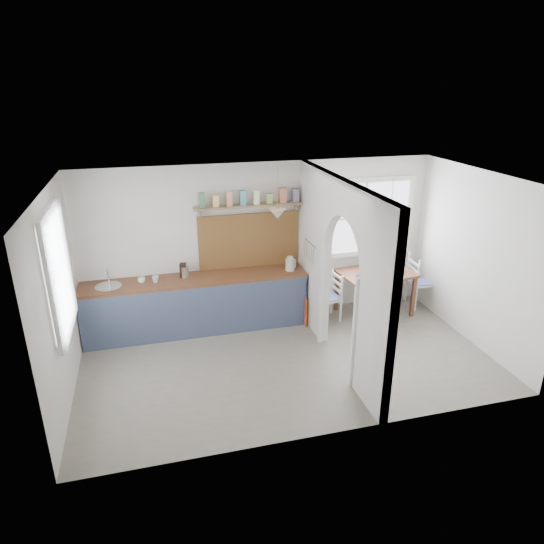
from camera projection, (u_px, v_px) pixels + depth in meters
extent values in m
cube|color=gray|center=(288.00, 361.00, 6.99)|extent=(5.80, 3.20, 0.01)
cube|color=silver|center=(290.00, 181.00, 6.03)|extent=(5.80, 3.20, 0.01)
cube|color=silver|center=(261.00, 242.00, 7.94)|extent=(5.80, 0.01, 2.60)
cube|color=silver|center=(333.00, 334.00, 5.07)|extent=(5.80, 0.01, 2.60)
cube|color=silver|center=(58.00, 301.00, 5.82)|extent=(0.01, 3.20, 2.60)
cube|color=silver|center=(476.00, 259.00, 7.19)|extent=(0.01, 3.20, 2.60)
cube|color=silver|center=(377.00, 310.00, 5.59)|extent=(0.12, 0.80, 2.60)
cube|color=silver|center=(314.00, 250.00, 7.57)|extent=(0.12, 1.20, 2.60)
cube|color=silver|center=(347.00, 222.00, 6.21)|extent=(0.12, 1.20, 1.05)
cube|color=#56321F|center=(196.00, 279.00, 7.56)|extent=(3.50, 0.60, 0.05)
cube|color=#4B5872|center=(199.00, 313.00, 7.47)|extent=(3.50, 0.03, 0.85)
cube|color=#3B1F14|center=(197.00, 304.00, 7.78)|extent=(3.46, 0.45, 0.85)
cylinder|color=silver|center=(109.00, 287.00, 7.25)|extent=(0.40, 0.40, 0.02)
cube|color=brown|center=(249.00, 240.00, 7.85)|extent=(1.65, 0.03, 0.90)
cube|color=#86704F|center=(250.00, 206.00, 7.56)|extent=(1.75, 0.20, 0.03)
cube|color=#366A47|center=(202.00, 202.00, 7.34)|extent=(0.09, 0.09, 0.18)
cube|color=#DFB356|center=(216.00, 201.00, 7.39)|extent=(0.09, 0.09, 0.18)
cube|color=#C57957|center=(229.00, 200.00, 7.44)|extent=(0.09, 0.09, 0.18)
cube|color=teal|center=(243.00, 199.00, 7.49)|extent=(0.09, 0.09, 0.18)
cube|color=#F6F6B3|center=(256.00, 198.00, 7.54)|extent=(0.09, 0.09, 0.18)
cube|color=#9DB551|center=(269.00, 198.00, 7.59)|extent=(0.09, 0.09, 0.18)
cube|color=#B35D41|center=(283.00, 197.00, 7.64)|extent=(0.09, 0.09, 0.18)
cube|color=slate|center=(295.00, 196.00, 7.69)|extent=(0.09, 0.09, 0.18)
cone|color=white|center=(277.00, 214.00, 7.36)|extent=(0.26, 0.26, 0.16)
cylinder|color=silver|center=(311.00, 243.00, 7.40)|extent=(0.02, 0.50, 0.02)
imported|color=silver|center=(156.00, 279.00, 7.38)|extent=(0.14, 0.14, 0.10)
imported|color=white|center=(142.00, 280.00, 7.36)|extent=(0.12, 0.12, 0.09)
cube|color=#3B1F14|center=(183.00, 270.00, 7.56)|extent=(0.12, 0.15, 0.21)
cylinder|color=#6F664B|center=(185.00, 272.00, 7.53)|extent=(0.14, 0.14, 0.18)
cube|color=#D6246D|center=(305.00, 311.00, 7.89)|extent=(0.02, 0.03, 0.51)
cube|color=#C84A00|center=(306.00, 313.00, 7.86)|extent=(0.02, 0.03, 0.50)
imported|color=silver|center=(395.00, 269.00, 8.19)|extent=(0.34, 0.34, 0.07)
imported|color=#62A46D|center=(370.00, 273.00, 8.02)|extent=(0.09, 0.09, 0.08)
cylinder|color=black|center=(361.00, 276.00, 7.99)|extent=(0.17, 0.17, 0.01)
imported|color=#664572|center=(372.00, 261.00, 8.35)|extent=(0.24, 0.24, 0.21)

